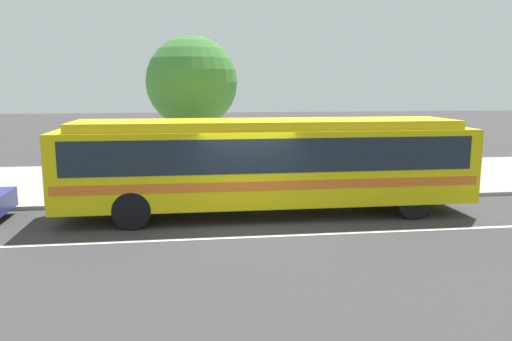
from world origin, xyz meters
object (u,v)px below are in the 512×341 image
object	(u,v)px
bus_stop_sign	(414,149)
street_tree_near_stop	(192,83)
pedestrian_waiting_near_sign	(388,158)
transit_bus	(268,160)

from	to	relation	value
bus_stop_sign	street_tree_near_stop	bearing A→B (deg)	162.45
bus_stop_sign	street_tree_near_stop	xyz separation A→B (m)	(-7.32, 2.32, 2.19)
pedestrian_waiting_near_sign	bus_stop_sign	distance (m)	1.33
transit_bus	bus_stop_sign	size ratio (longest dim) A/B	5.03
transit_bus	street_tree_near_stop	world-z (taller)	street_tree_near_stop
pedestrian_waiting_near_sign	street_tree_near_stop	size ratio (longest dim) A/B	0.33
transit_bus	street_tree_near_stop	xyz separation A→B (m)	(-2.09, 4.05, 2.21)
street_tree_near_stop	transit_bus	bearing A→B (deg)	-62.69
transit_bus	bus_stop_sign	bearing A→B (deg)	18.35
transit_bus	street_tree_near_stop	size ratio (longest dim) A/B	2.20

